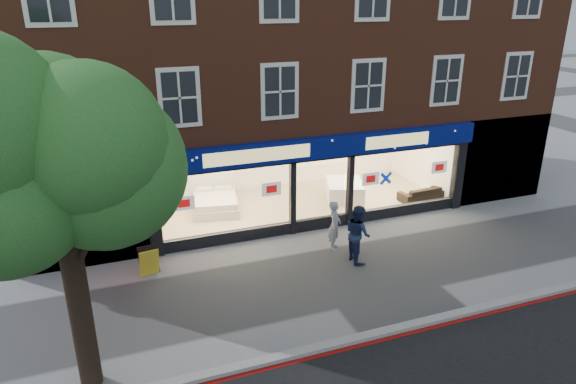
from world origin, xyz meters
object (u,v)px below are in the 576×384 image
mattress_stack (344,190)px  pedestrian_blue (358,234)px  sofa (421,193)px  a_board (149,261)px  display_bed (215,201)px  pedestrian_grey (335,225)px

mattress_stack → pedestrian_blue: size_ratio=1.15×
mattress_stack → pedestrian_blue: bearing=-111.8°
pedestrian_blue → sofa: bearing=-53.1°
sofa → a_board: size_ratio=2.10×
pedestrian_blue → a_board: bearing=78.3°
display_bed → pedestrian_grey: size_ratio=1.43×
a_board → pedestrian_grey: pedestrian_grey is taller
pedestrian_grey → pedestrian_blue: bearing=-129.3°
pedestrian_grey → mattress_stack: bearing=1.6°
a_board → pedestrian_blue: 6.11m
mattress_stack → pedestrian_grey: (-2.11, -3.57, 0.36)m
mattress_stack → a_board: (-7.75, -3.21, -0.01)m
mattress_stack → display_bed: bearing=172.7°
pedestrian_grey → pedestrian_blue: pedestrian_blue is taller
display_bed → pedestrian_grey: pedestrian_grey is taller
sofa → a_board: 10.67m
sofa → pedestrian_grey: size_ratio=1.12×
a_board → sofa: bearing=2.0°
mattress_stack → pedestrian_grey: bearing=-120.7°
a_board → pedestrian_grey: 5.66m
display_bed → sofa: display_bed is taller
display_bed → sofa: 7.90m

